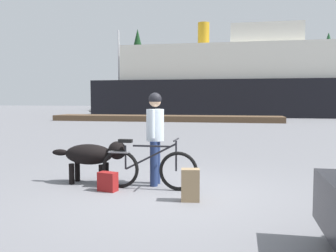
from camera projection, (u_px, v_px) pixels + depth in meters
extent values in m
plane|color=slate|center=(168.00, 194.00, 6.12)|extent=(160.00, 160.00, 0.00)
torus|color=black|center=(178.00, 171.00, 6.34)|extent=(0.68, 0.06, 0.68)
torus|color=black|center=(120.00, 169.00, 6.54)|extent=(0.68, 0.06, 0.68)
cube|color=black|center=(152.00, 146.00, 6.40)|extent=(0.67, 0.03, 0.03)
cube|color=black|center=(150.00, 157.00, 6.42)|extent=(0.90, 0.03, 0.49)
cylinder|color=black|center=(126.00, 157.00, 6.51)|extent=(0.03, 0.03, 0.42)
cylinder|color=black|center=(176.00, 156.00, 6.33)|extent=(0.03, 0.03, 0.52)
cube|color=black|center=(125.00, 141.00, 6.49)|extent=(0.24, 0.10, 0.06)
cylinder|color=black|center=(176.00, 140.00, 6.31)|extent=(0.03, 0.44, 0.03)
cube|color=slate|center=(119.00, 152.00, 6.53)|extent=(0.36, 0.14, 0.02)
cylinder|color=navy|center=(157.00, 162.00, 6.88)|extent=(0.14, 0.14, 0.81)
cylinder|color=navy|center=(154.00, 164.00, 6.67)|extent=(0.14, 0.14, 0.81)
cylinder|color=silver|center=(155.00, 125.00, 6.73)|extent=(0.32, 0.32, 0.58)
cylinder|color=silver|center=(158.00, 122.00, 6.94)|extent=(0.09, 0.09, 0.51)
cylinder|color=silver|center=(152.00, 124.00, 6.51)|extent=(0.09, 0.09, 0.51)
sphere|color=tan|center=(155.00, 101.00, 6.70)|extent=(0.22, 0.22, 0.22)
sphere|color=black|center=(155.00, 99.00, 6.69)|extent=(0.24, 0.24, 0.24)
ellipsoid|color=black|center=(89.00, 154.00, 6.89)|extent=(0.91, 0.45, 0.38)
sphere|color=black|center=(117.00, 150.00, 6.78)|extent=(0.33, 0.33, 0.33)
ellipsoid|color=black|center=(60.00, 152.00, 7.00)|extent=(0.32, 0.12, 0.12)
cylinder|color=black|center=(106.00, 173.00, 6.98)|extent=(0.10, 0.10, 0.38)
cylinder|color=black|center=(101.00, 175.00, 6.74)|extent=(0.10, 0.10, 0.38)
cylinder|color=black|center=(77.00, 171.00, 7.09)|extent=(0.10, 0.10, 0.38)
cylinder|color=black|center=(72.00, 174.00, 6.85)|extent=(0.10, 0.10, 0.38)
cube|color=#8C7251|center=(190.00, 185.00, 5.70)|extent=(0.31, 0.24, 0.50)
cube|color=maroon|center=(108.00, 182.00, 6.33)|extent=(0.35, 0.25, 0.33)
cube|color=brown|center=(166.00, 118.00, 26.81)|extent=(16.51, 2.37, 0.40)
cube|color=black|center=(236.00, 98.00, 35.40)|extent=(26.23, 7.90, 3.31)
cube|color=silver|center=(236.00, 64.00, 35.17)|extent=(20.99, 6.64, 3.20)
cube|color=silver|center=(265.00, 37.00, 34.48)|extent=(6.30, 4.74, 1.80)
cylinder|color=#BF8C19|center=(204.00, 35.00, 35.58)|extent=(1.10, 1.10, 2.40)
ellipsoid|color=silver|center=(119.00, 111.00, 36.05)|extent=(6.33, 1.77, 0.90)
cylinder|color=#B2B2B7|center=(119.00, 69.00, 35.76)|extent=(0.14, 0.14, 7.27)
cylinder|color=#B2B2B7|center=(110.00, 94.00, 36.12)|extent=(2.85, 0.10, 0.10)
cylinder|color=#4C331E|center=(138.00, 99.00, 51.76)|extent=(0.48, 0.48, 3.33)
cone|color=#143819|center=(138.00, 58.00, 51.36)|extent=(3.87, 3.87, 7.95)
cylinder|color=#4C331E|center=(246.00, 100.00, 49.82)|extent=(0.32, 0.32, 2.98)
cone|color=#19471E|center=(247.00, 61.00, 49.44)|extent=(3.61, 3.61, 7.51)
cylinder|color=#4C331E|center=(327.00, 100.00, 46.76)|extent=(0.47, 0.47, 3.09)
cone|color=#1E4C28|center=(328.00, 60.00, 46.40)|extent=(4.18, 4.18, 6.82)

